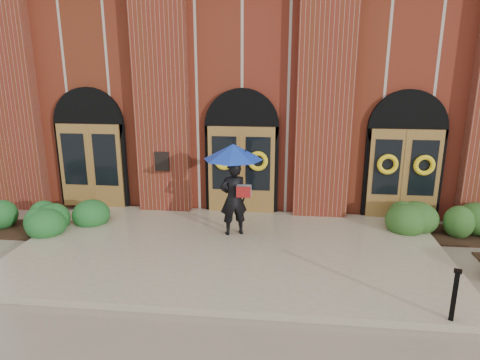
# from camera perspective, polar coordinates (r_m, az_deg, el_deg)

# --- Properties ---
(ground) EXTENTS (90.00, 90.00, 0.00)m
(ground) POSITION_cam_1_polar(r_m,az_deg,el_deg) (10.17, -1.51, -10.09)
(ground) COLOR gray
(ground) RESTS_ON ground
(landing) EXTENTS (10.00, 5.30, 0.15)m
(landing) POSITION_cam_1_polar(r_m,az_deg,el_deg) (10.28, -1.39, -9.35)
(landing) COLOR tan
(landing) RESTS_ON ground
(church_building) EXTENTS (16.20, 12.53, 7.00)m
(church_building) POSITION_cam_1_polar(r_m,az_deg,el_deg) (17.94, 2.32, 12.64)
(church_building) COLOR maroon
(church_building) RESTS_ON ground
(man_with_umbrella) EXTENTS (1.88, 1.88, 2.33)m
(man_with_umbrella) POSITION_cam_1_polar(r_m,az_deg,el_deg) (10.50, -0.87, 1.08)
(man_with_umbrella) COLOR black
(man_with_umbrella) RESTS_ON landing
(metal_post) EXTENTS (0.16, 0.16, 0.93)m
(metal_post) POSITION_cam_1_polar(r_m,az_deg,el_deg) (8.23, 26.69, -13.44)
(metal_post) COLOR black
(metal_post) RESTS_ON landing
(hedge_wall_left) EXTENTS (2.85, 1.14, 0.73)m
(hedge_wall_left) POSITION_cam_1_polar(r_m,az_deg,el_deg) (12.62, -25.06, -4.64)
(hedge_wall_left) COLOR #1B531F
(hedge_wall_left) RESTS_ON ground
(hedge_wall_right) EXTENTS (3.10, 1.24, 0.80)m
(hedge_wall_right) POSITION_cam_1_polar(r_m,az_deg,el_deg) (12.28, 24.68, -4.97)
(hedge_wall_right) COLOR #274C1B
(hedge_wall_right) RESTS_ON ground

